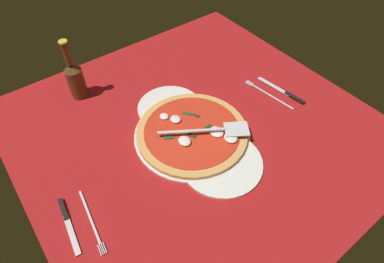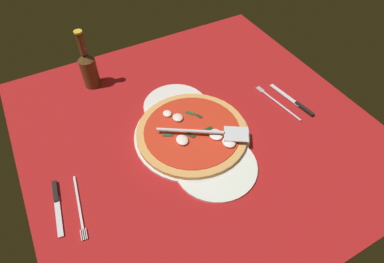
{
  "view_description": "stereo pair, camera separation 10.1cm",
  "coord_description": "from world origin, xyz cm",
  "views": [
    {
      "loc": [
        -55.53,
        43.76,
        77.63
      ],
      "look_at": [
        -1.83,
        3.01,
        2.14
      ],
      "focal_mm": 30.21,
      "sensor_mm": 36.0,
      "label": 1
    },
    {
      "loc": [
        -61.02,
        35.27,
        77.63
      ],
      "look_at": [
        -1.83,
        3.01,
        2.14
      ],
      "focal_mm": 30.21,
      "sensor_mm": 36.0,
      "label": 2
    }
  ],
  "objects": [
    {
      "name": "pizza_server",
      "position": [
        -6.2,
        -0.23,
        4.43
      ],
      "size": [
        17.99,
        25.46,
        1.0
      ],
      "rotation": [
        0.0,
        0.0,
        4.14
      ],
      "color": "silver",
      "rests_on": "pizza"
    },
    {
      "name": "dinner_plate_right",
      "position": [
        12.66,
        1.66,
        0.6
      ],
      "size": [
        21.81,
        21.81,
        1.0
      ],
      "primitive_type": "cylinder",
      "color": "white",
      "rests_on": "ground_plane"
    },
    {
      "name": "checker_pattern",
      "position": [
        0.0,
        -0.0,
        0.05
      ],
      "size": [
        108.09,
        108.09,
        0.1
      ],
      "color": "silver",
      "rests_on": "ground_plane"
    },
    {
      "name": "dinner_plate_left",
      "position": [
        -15.88,
        2.79,
        0.6
      ],
      "size": [
        24.36,
        24.36,
        1.0
      ],
      "primitive_type": "cylinder",
      "color": "white",
      "rests_on": "ground_plane"
    },
    {
      "name": "ground_plane",
      "position": [
        0.0,
        0.0,
        -0.4
      ],
      "size": [
        108.09,
        108.09,
        0.8
      ],
      "primitive_type": "cube",
      "color": "#A41819"
    },
    {
      "name": "beer_bottle",
      "position": [
        37.36,
        23.13,
        8.1
      ],
      "size": [
        5.84,
        5.84,
        22.34
      ],
      "color": "#513518",
      "rests_on": "ground_plane"
    },
    {
      "name": "place_setting_near",
      "position": [
        -4.72,
        -32.96,
        0.46
      ],
      "size": [
        21.16,
        13.28,
        1.4
      ],
      "rotation": [
        0.0,
        0.0,
        0.12
      ],
      "color": "white",
      "rests_on": "ground_plane"
    },
    {
      "name": "place_setting_far",
      "position": [
        -7.71,
        43.97,
        0.46
      ],
      "size": [
        21.05,
        14.05,
        1.4
      ],
      "rotation": [
        0.0,
        0.0,
        3.01
      ],
      "color": "white",
      "rests_on": "ground_plane"
    },
    {
      "name": "pizza",
      "position": [
        -1.91,
        2.96,
        1.99
      ],
      "size": [
        34.99,
        34.99,
        2.93
      ],
      "color": "#DC9E54",
      "rests_on": "pizza_pan"
    },
    {
      "name": "pizza_pan",
      "position": [
        -1.83,
        3.01,
        0.62
      ],
      "size": [
        36.54,
        36.54,
        1.04
      ],
      "primitive_type": "cylinder",
      "color": "silver",
      "rests_on": "ground_plane"
    }
  ]
}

